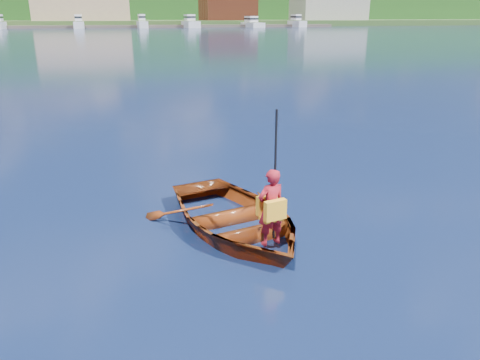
# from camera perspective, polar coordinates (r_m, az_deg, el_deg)

# --- Properties ---
(ground) EXTENTS (600.00, 600.00, 0.00)m
(ground) POSITION_cam_1_polar(r_m,az_deg,el_deg) (8.42, -1.79, -4.27)
(ground) COLOR #173349
(ground) RESTS_ON ground
(rowboat) EXTENTS (3.06, 3.84, 0.71)m
(rowboat) POSITION_cam_1_polar(r_m,az_deg,el_deg) (7.79, -0.66, -4.62)
(rowboat) COLOR brown
(rowboat) RESTS_ON ground
(child_paddler) EXTENTS (0.48, 0.40, 2.02)m
(child_paddler) POSITION_cam_1_polar(r_m,az_deg,el_deg) (6.94, 3.81, -3.33)
(child_paddler) COLOR #A51A28
(child_paddler) RESTS_ON ground
(shoreline) EXTENTS (400.00, 140.00, 22.00)m
(shoreline) POSITION_cam_1_polar(r_m,az_deg,el_deg) (244.18, -17.30, 20.16)
(shoreline) COLOR #345024
(shoreline) RESTS_ON ground
(dock) EXTENTS (160.04, 9.79, 0.80)m
(dock) POSITION_cam_1_polar(r_m,az_deg,el_deg) (155.51, -18.42, 17.31)
(dock) COLOR #51473D
(dock) RESTS_ON ground
(waterfront_buildings) EXTENTS (202.00, 16.00, 14.00)m
(waterfront_buildings) POSITION_cam_1_polar(r_m,az_deg,el_deg) (172.61, -19.80, 19.73)
(waterfront_buildings) COLOR maroon
(waterfront_buildings) RESTS_ON ground
(marina_yachts) EXTENTS (142.61, 13.88, 4.31)m
(marina_yachts) POSITION_cam_1_polar(r_m,az_deg,el_deg) (150.78, -16.60, 17.83)
(marina_yachts) COLOR silver
(marina_yachts) RESTS_ON ground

